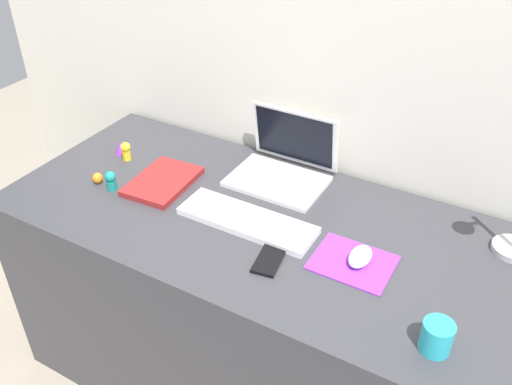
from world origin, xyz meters
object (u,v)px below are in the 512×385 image
toy_figurine_purple (120,147)px  toy_figurine_teal (111,180)px  laptop (285,161)px  toy_figurine_orange (98,178)px  cell_phone (270,259)px  mouse (360,256)px  keyboard (247,221)px  coffee_mug (437,337)px  toy_figurine_yellow (126,150)px  notebook_pad (163,182)px

toy_figurine_purple → toy_figurine_teal: (0.13, -0.19, 0.01)m
laptop → toy_figurine_orange: size_ratio=8.26×
cell_phone → toy_figurine_purple: bearing=152.5°
mouse → toy_figurine_teal: (-0.81, -0.06, 0.01)m
keyboard → mouse: 0.34m
mouse → toy_figurine_orange: (-0.87, -0.06, -0.00)m
mouse → cell_phone: size_ratio=0.75×
cell_phone → toy_figurine_purple: toy_figurine_purple is taller
coffee_mug → toy_figurine_purple: size_ratio=1.69×
keyboard → toy_figurine_teal: size_ratio=6.44×
mouse → coffee_mug: size_ratio=1.25×
toy_figurine_orange → toy_figurine_yellow: (-0.02, 0.16, 0.02)m
keyboard → toy_figurine_yellow: toy_figurine_yellow is taller
cell_phone → toy_figurine_orange: toy_figurine_orange is taller
notebook_pad → toy_figurine_yellow: bearing=159.1°
toy_figurine_yellow → toy_figurine_teal: toy_figurine_yellow is taller
cell_phone → keyboard: bearing=131.5°
notebook_pad → coffee_mug: 0.96m
toy_figurine_orange → mouse: bearing=3.6°
toy_figurine_yellow → cell_phone: bearing=-17.7°
toy_figurine_yellow → mouse: bearing=-6.7°
laptop → coffee_mug: 0.77m
toy_figurine_teal → toy_figurine_orange: bearing=175.7°
mouse → cell_phone: 0.24m
notebook_pad → toy_figurine_orange: size_ratio=6.61×
toy_figurine_purple → toy_figurine_orange: toy_figurine_purple is taller
keyboard → laptop: bearing=94.9°
laptop → toy_figurine_yellow: (-0.52, -0.18, -0.02)m
notebook_pad → toy_figurine_orange: 0.21m
laptop → mouse: laptop is taller
keyboard → toy_figurine_teal: 0.47m
cell_phone → toy_figurine_teal: toy_figurine_teal is taller
notebook_pad → mouse: bearing=-7.2°
laptop → toy_figurine_orange: bearing=-146.0°
toy_figurine_purple → toy_figurine_yellow: bearing=-25.4°
keyboard → toy_figurine_orange: (-0.53, -0.05, 0.01)m
keyboard → cell_phone: keyboard is taller
notebook_pad → laptop: bearing=33.6°
keyboard → toy_figurine_yellow: (-0.54, 0.11, 0.03)m
keyboard → coffee_mug: (0.59, -0.19, 0.03)m
notebook_pad → toy_figurine_teal: (-0.12, -0.10, 0.02)m
coffee_mug → laptop: bearing=142.6°
notebook_pad → toy_figurine_yellow: toy_figurine_yellow is taller
laptop → toy_figurine_purple: size_ratio=6.63×
toy_figurine_teal → toy_figurine_yellow: bearing=115.8°
notebook_pad → toy_figurine_yellow: (-0.20, 0.06, 0.03)m
coffee_mug → toy_figurine_orange: bearing=173.2°
toy_figurine_purple → toy_figurine_orange: (0.06, -0.18, -0.00)m
cell_phone → laptop: bearing=102.7°
mouse → keyboard: bearing=-179.8°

